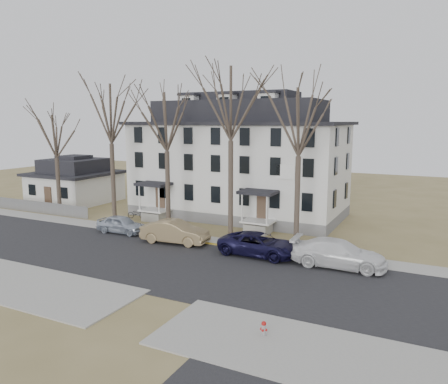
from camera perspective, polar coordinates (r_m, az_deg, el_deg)
The scene contains 19 objects.
ground at distance 28.11m, azimuth -9.85°, elevation -10.26°, with size 120.00×120.00×0.00m, color olive.
main_road at distance 29.65m, azimuth -7.54°, elevation -9.15°, with size 120.00×10.00×0.04m, color #27272A.
far_sidewalk at distance 34.55m, azimuth -1.95°, elevation -6.40°, with size 120.00×2.00×0.08m, color #A09F97.
near_sidewalk_right at distance 19.13m, azimuth 12.15°, elevation -20.15°, with size 14.00×5.00×0.08m, color #A09F97.
yellow_curb at distance 31.76m, azimuth 5.30°, elevation -7.85°, with size 14.00×0.25×0.06m, color gold.
boarding_house at distance 43.26m, azimuth 1.96°, elevation 4.03°, with size 20.80×12.36×12.05m.
small_house at distance 53.58m, azimuth -18.84°, elevation 1.18°, with size 8.70×8.70×5.00m.
fence at distance 48.90m, azimuth -23.27°, elevation -2.49°, with size 14.00×0.06×1.20m, color gray.
tree_far_left at distance 41.07m, azimuth -14.65°, elevation 10.40°, with size 8.40×8.40×13.72m.
tree_mid_left at distance 37.40m, azimuth -7.54°, elevation 9.61°, with size 7.80×7.80×12.74m.
tree_center at distance 34.46m, azimuth 0.90°, elevation 12.19°, with size 9.00×9.00×14.70m.
tree_mid_right at distance 32.43m, azimuth 9.82°, elevation 9.62°, with size 7.80×7.80×12.74m.
tree_bungalow at distance 45.96m, azimuth -21.19°, elevation 7.15°, with size 6.60×6.60×10.78m.
car_silver at distance 37.63m, azimuth -13.26°, elevation -4.18°, with size 1.74×4.32×1.47m, color #B1BCCB.
car_tan at distance 33.87m, azimuth -6.42°, elevation -5.25°, with size 1.84×5.28×1.74m, color #8C764F.
car_navy at distance 30.72m, azimuth 4.56°, elevation -6.90°, with size 2.61×5.66×1.57m, color #131133.
car_white at distance 29.25m, azimuth 14.75°, elevation -7.85°, with size 2.45×6.02×1.75m, color white.
bicycle_left at distance 42.78m, azimuth -11.33°, elevation -2.84°, with size 0.64×1.84×0.96m, color black.
fire_hydrant at distance 19.97m, azimuth 5.21°, elevation -17.41°, with size 0.31×0.29×0.74m.
Camera 1 is at (15.86, -21.24, 9.34)m, focal length 35.00 mm.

